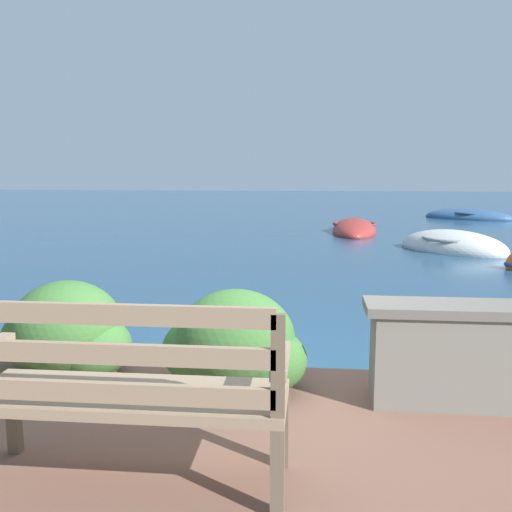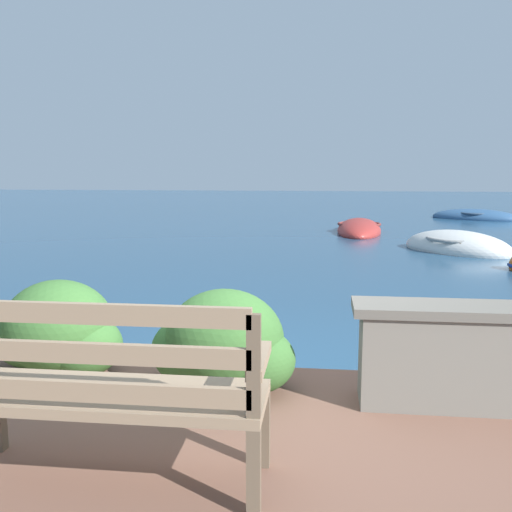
# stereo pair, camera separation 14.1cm
# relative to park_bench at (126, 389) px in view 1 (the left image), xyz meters

# --- Properties ---
(ground_plane) EXTENTS (80.00, 80.00, 0.00)m
(ground_plane) POSITION_rel_park_bench_xyz_m (0.52, 1.72, -0.70)
(ground_plane) COLOR navy
(park_bench) EXTENTS (1.49, 0.48, 0.93)m
(park_bench) POSITION_rel_park_bench_xyz_m (0.00, 0.00, 0.00)
(park_bench) COLOR brown
(park_bench) RESTS_ON patio_terrace
(hedge_clump_left) EXTENTS (1.01, 0.73, 0.69)m
(hedge_clump_left) POSITION_rel_park_bench_xyz_m (-0.94, 1.45, -0.19)
(hedge_clump_left) COLOR #38662D
(hedge_clump_left) RESTS_ON patio_terrace
(hedge_clump_centre) EXTENTS (1.01, 0.73, 0.69)m
(hedge_clump_centre) POSITION_rel_park_bench_xyz_m (0.32, 1.27, -0.19)
(hedge_clump_centre) COLOR #38662D
(hedge_clump_centre) RESTS_ON patio_terrace
(hedge_clump_right) EXTENTS (0.78, 0.56, 0.53)m
(hedge_clump_right) POSITION_rel_park_bench_xyz_m (2.17, 1.38, -0.25)
(hedge_clump_right) COLOR #426B33
(hedge_clump_right) RESTS_ON patio_terrace
(rowboat_nearest) EXTENTS (2.60, 2.64, 0.77)m
(rowboat_nearest) POSITION_rel_park_bench_xyz_m (3.78, 9.74, -0.64)
(rowboat_nearest) COLOR silver
(rowboat_nearest) RESTS_ON ground_plane
(rowboat_mid) EXTENTS (1.36, 3.43, 0.62)m
(rowboat_mid) POSITION_rel_park_bench_xyz_m (1.97, 13.19, -0.65)
(rowboat_mid) COLOR #9E2D28
(rowboat_mid) RESTS_ON ground_plane
(rowboat_far) EXTENTS (3.09, 2.33, 0.61)m
(rowboat_far) POSITION_rel_park_bench_xyz_m (6.15, 17.69, -0.65)
(rowboat_far) COLOR #2D517A
(rowboat_far) RESTS_ON ground_plane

